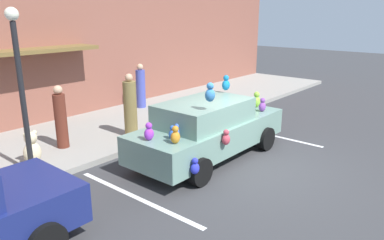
{
  "coord_description": "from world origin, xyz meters",
  "views": [
    {
      "loc": [
        -7.27,
        -4.29,
        3.66
      ],
      "look_at": [
        -0.07,
        1.81,
        0.9
      ],
      "focal_mm": 34.64,
      "sensor_mm": 36.0,
      "label": 1
    }
  ],
  "objects_px": {
    "teddy_bear_on_sidewalk": "(32,148)",
    "pedestrian_walking_past": "(141,87)",
    "pedestrian_near_shopfront": "(130,108)",
    "plush_covered_car": "(209,129)",
    "street_lamp_post": "(20,75)",
    "pedestrian_by_lamp": "(61,119)"
  },
  "relations": [
    {
      "from": "plush_covered_car",
      "to": "teddy_bear_on_sidewalk",
      "type": "relative_size",
      "value": 5.7
    },
    {
      "from": "teddy_bear_on_sidewalk",
      "to": "pedestrian_walking_past",
      "type": "height_order",
      "value": "pedestrian_walking_past"
    },
    {
      "from": "plush_covered_car",
      "to": "teddy_bear_on_sidewalk",
      "type": "distance_m",
      "value": 4.32
    },
    {
      "from": "plush_covered_car",
      "to": "pedestrian_by_lamp",
      "type": "xyz_separation_m",
      "value": [
        -2.21,
        3.24,
        0.15
      ]
    },
    {
      "from": "teddy_bear_on_sidewalk",
      "to": "pedestrian_by_lamp",
      "type": "height_order",
      "value": "pedestrian_by_lamp"
    },
    {
      "from": "pedestrian_near_shopfront",
      "to": "pedestrian_walking_past",
      "type": "relative_size",
      "value": 1.1
    },
    {
      "from": "teddy_bear_on_sidewalk",
      "to": "pedestrian_walking_past",
      "type": "bearing_deg",
      "value": 21.19
    },
    {
      "from": "teddy_bear_on_sidewalk",
      "to": "street_lamp_post",
      "type": "relative_size",
      "value": 0.22
    },
    {
      "from": "plush_covered_car",
      "to": "street_lamp_post",
      "type": "height_order",
      "value": "street_lamp_post"
    },
    {
      "from": "teddy_bear_on_sidewalk",
      "to": "pedestrian_walking_past",
      "type": "distance_m",
      "value": 5.81
    },
    {
      "from": "pedestrian_walking_past",
      "to": "teddy_bear_on_sidewalk",
      "type": "bearing_deg",
      "value": -158.81
    },
    {
      "from": "teddy_bear_on_sidewalk",
      "to": "pedestrian_by_lamp",
      "type": "distance_m",
      "value": 1.24
    },
    {
      "from": "street_lamp_post",
      "to": "pedestrian_near_shopfront",
      "type": "bearing_deg",
      "value": 5.07
    },
    {
      "from": "teddy_bear_on_sidewalk",
      "to": "plush_covered_car",
      "type": "bearing_deg",
      "value": -40.34
    },
    {
      "from": "plush_covered_car",
      "to": "street_lamp_post",
      "type": "bearing_deg",
      "value": 147.25
    },
    {
      "from": "street_lamp_post",
      "to": "teddy_bear_on_sidewalk",
      "type": "bearing_deg",
      "value": 59.81
    },
    {
      "from": "teddy_bear_on_sidewalk",
      "to": "pedestrian_near_shopfront",
      "type": "xyz_separation_m",
      "value": [
        2.91,
        -0.21,
        0.47
      ]
    },
    {
      "from": "street_lamp_post",
      "to": "pedestrian_walking_past",
      "type": "bearing_deg",
      "value": 24.45
    },
    {
      "from": "teddy_bear_on_sidewalk",
      "to": "pedestrian_near_shopfront",
      "type": "relative_size",
      "value": 0.44
    },
    {
      "from": "pedestrian_near_shopfront",
      "to": "teddy_bear_on_sidewalk",
      "type": "bearing_deg",
      "value": 175.9
    },
    {
      "from": "teddy_bear_on_sidewalk",
      "to": "pedestrian_by_lamp",
      "type": "xyz_separation_m",
      "value": [
        1.08,
        0.45,
        0.42
      ]
    },
    {
      "from": "plush_covered_car",
      "to": "pedestrian_near_shopfront",
      "type": "bearing_deg",
      "value": 98.23
    }
  ]
}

